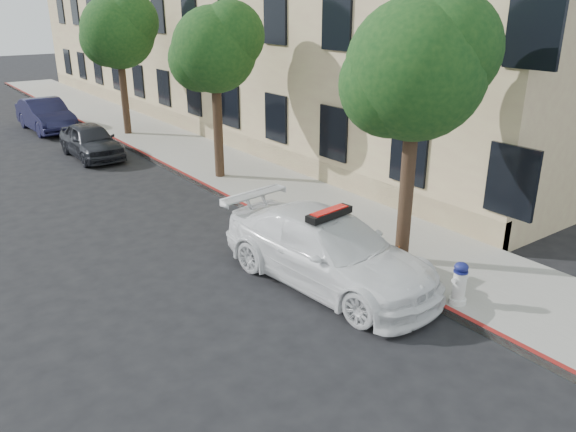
# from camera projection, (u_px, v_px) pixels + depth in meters

# --- Properties ---
(ground) EXTENTS (120.00, 120.00, 0.00)m
(ground) POSITION_uv_depth(u_px,v_px,m) (242.00, 268.00, 12.37)
(ground) COLOR black
(ground) RESTS_ON ground
(sidewalk) EXTENTS (3.20, 50.00, 0.15)m
(sidewalk) POSITION_uv_depth(u_px,v_px,m) (184.00, 151.00, 21.86)
(sidewalk) COLOR gray
(sidewalk) RESTS_ON ground
(curb_strip) EXTENTS (0.12, 50.00, 0.15)m
(curb_strip) POSITION_uv_depth(u_px,v_px,m) (147.00, 157.00, 21.01)
(curb_strip) COLOR maroon
(curb_strip) RESTS_ON ground
(building) EXTENTS (8.00, 36.00, 10.00)m
(building) POSITION_uv_depth(u_px,v_px,m) (236.00, 13.00, 26.97)
(building) COLOR tan
(building) RESTS_ON ground
(tree_near) EXTENTS (2.92, 2.82, 5.62)m
(tree_near) POSITION_uv_depth(u_px,v_px,m) (418.00, 69.00, 10.95)
(tree_near) COLOR black
(tree_near) RESTS_ON sidewalk
(tree_mid) EXTENTS (2.77, 2.64, 5.43)m
(tree_mid) POSITION_uv_depth(u_px,v_px,m) (215.00, 49.00, 17.01)
(tree_mid) COLOR black
(tree_mid) RESTS_ON sidewalk
(tree_far) EXTENTS (3.10, 3.00, 5.81)m
(tree_far) POSITION_uv_depth(u_px,v_px,m) (119.00, 31.00, 22.95)
(tree_far) COLOR black
(tree_far) RESTS_ON sidewalk
(police_car) EXTENTS (2.66, 5.26, 1.61)m
(police_car) POSITION_uv_depth(u_px,v_px,m) (328.00, 250.00, 11.50)
(police_car) COLOR white
(police_car) RESTS_ON ground
(parked_car_mid) EXTENTS (1.55, 3.78, 1.28)m
(parked_car_mid) POSITION_uv_depth(u_px,v_px,m) (91.00, 141.00, 20.95)
(parked_car_mid) COLOR black
(parked_car_mid) RESTS_ON ground
(parked_car_far) EXTENTS (1.69, 4.41, 1.43)m
(parked_car_far) POSITION_uv_depth(u_px,v_px,m) (46.00, 115.00, 25.30)
(parked_car_far) COLOR black
(parked_car_far) RESTS_ON ground
(fire_hydrant) EXTENTS (0.35, 0.32, 0.84)m
(fire_hydrant) POSITION_uv_depth(u_px,v_px,m) (459.00, 283.00, 10.50)
(fire_hydrant) COLOR silver
(fire_hydrant) RESTS_ON sidewalk
(traffic_cone) EXTENTS (0.42, 0.42, 0.64)m
(traffic_cone) POSITION_uv_depth(u_px,v_px,m) (398.00, 259.00, 11.69)
(traffic_cone) COLOR black
(traffic_cone) RESTS_ON sidewalk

